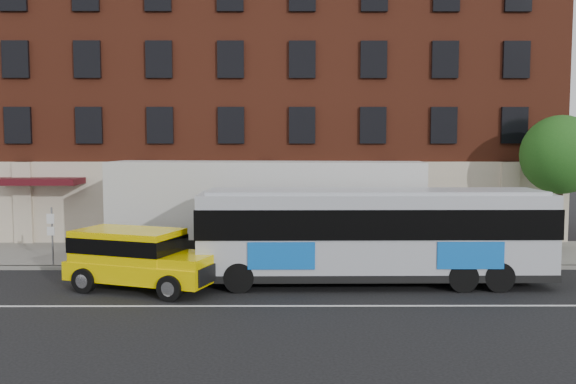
{
  "coord_description": "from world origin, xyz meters",
  "views": [
    {
      "loc": [
        0.92,
        -17.92,
        5.08
      ],
      "look_at": [
        1.03,
        5.5,
        3.17
      ],
      "focal_mm": 37.55,
      "sensor_mm": 36.0,
      "label": 1
    }
  ],
  "objects_px": {
    "yellow_suv": "(137,255)",
    "shipping_container": "(266,214)",
    "sign_pole": "(52,233)",
    "city_bus": "(374,232)",
    "street_tree": "(562,158)"
  },
  "relations": [
    {
      "from": "city_bus",
      "to": "shipping_container",
      "type": "height_order",
      "value": "shipping_container"
    },
    {
      "from": "yellow_suv",
      "to": "sign_pole",
      "type": "bearing_deg",
      "value": 141.19
    },
    {
      "from": "shipping_container",
      "to": "sign_pole",
      "type": "bearing_deg",
      "value": -173.95
    },
    {
      "from": "yellow_suv",
      "to": "shipping_container",
      "type": "bearing_deg",
      "value": 44.96
    },
    {
      "from": "shipping_container",
      "to": "yellow_suv",
      "type": "bearing_deg",
      "value": -135.04
    },
    {
      "from": "yellow_suv",
      "to": "shipping_container",
      "type": "height_order",
      "value": "shipping_container"
    },
    {
      "from": "sign_pole",
      "to": "city_bus",
      "type": "distance_m",
      "value": 12.89
    },
    {
      "from": "sign_pole",
      "to": "shipping_container",
      "type": "height_order",
      "value": "shipping_container"
    },
    {
      "from": "sign_pole",
      "to": "yellow_suv",
      "type": "xyz_separation_m",
      "value": [
        4.26,
        -3.43,
        -0.26
      ]
    },
    {
      "from": "street_tree",
      "to": "sign_pole",
      "type": "bearing_deg",
      "value": -171.39
    },
    {
      "from": "street_tree",
      "to": "yellow_suv",
      "type": "xyz_separation_m",
      "value": [
        -17.78,
        -6.76,
        -3.21
      ]
    },
    {
      "from": "sign_pole",
      "to": "yellow_suv",
      "type": "bearing_deg",
      "value": -38.81
    },
    {
      "from": "sign_pole",
      "to": "shipping_container",
      "type": "xyz_separation_m",
      "value": [
        8.61,
        0.91,
        0.68
      ]
    },
    {
      "from": "sign_pole",
      "to": "street_tree",
      "type": "height_order",
      "value": "street_tree"
    },
    {
      "from": "street_tree",
      "to": "shipping_container",
      "type": "xyz_separation_m",
      "value": [
        -13.44,
        -2.43,
        -2.28
      ]
    }
  ]
}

